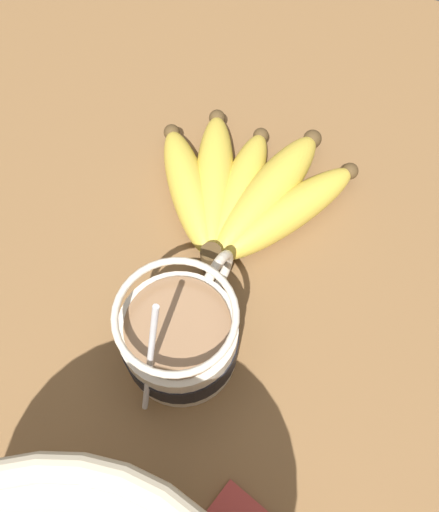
% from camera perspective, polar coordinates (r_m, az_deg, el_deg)
% --- Properties ---
extents(table, '(1.02, 1.02, 0.04)m').
position_cam_1_polar(table, '(0.57, 2.88, -6.83)').
color(table, brown).
rests_on(table, ground).
extents(coffee_mug, '(0.15, 0.10, 0.15)m').
position_cam_1_polar(coffee_mug, '(0.50, -3.90, -8.18)').
color(coffee_mug, beige).
rests_on(coffee_mug, table).
extents(banana_bunch, '(0.20, 0.22, 0.04)m').
position_cam_1_polar(banana_bunch, '(0.59, 2.25, 6.31)').
color(banana_bunch, '#4C381E').
rests_on(banana_bunch, table).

